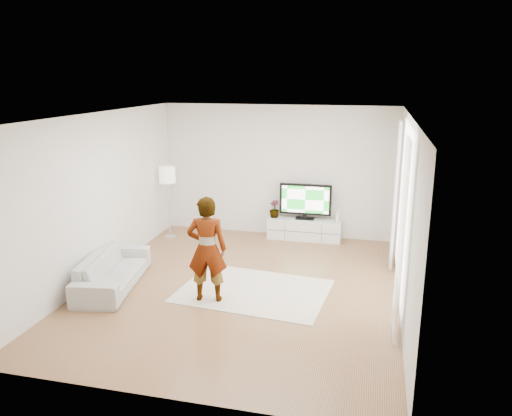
% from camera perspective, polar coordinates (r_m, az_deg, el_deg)
% --- Properties ---
extents(floor, '(6.00, 6.00, 0.00)m').
position_cam_1_polar(floor, '(8.32, -1.68, -9.10)').
color(floor, '#9F6C48').
rests_on(floor, ground).
extents(ceiling, '(6.00, 6.00, 0.00)m').
position_cam_1_polar(ceiling, '(7.62, -1.84, 10.50)').
color(ceiling, white).
rests_on(ceiling, wall_back).
extents(wall_left, '(0.02, 6.00, 2.80)m').
position_cam_1_polar(wall_left, '(8.83, -17.61, 1.21)').
color(wall_left, silver).
rests_on(wall_left, floor).
extents(wall_right, '(0.02, 6.00, 2.80)m').
position_cam_1_polar(wall_right, '(7.61, 16.73, -0.86)').
color(wall_right, silver).
rests_on(wall_right, floor).
extents(wall_back, '(5.00, 0.02, 2.80)m').
position_cam_1_polar(wall_back, '(10.71, 2.47, 4.23)').
color(wall_back, silver).
rests_on(wall_back, floor).
extents(wall_front, '(5.00, 0.02, 2.80)m').
position_cam_1_polar(wall_front, '(5.17, -10.59, -7.98)').
color(wall_front, silver).
rests_on(wall_front, floor).
extents(window, '(0.01, 2.60, 2.50)m').
position_cam_1_polar(window, '(7.89, 16.51, 0.08)').
color(window, white).
rests_on(window, wall_right).
extents(curtain_near, '(0.04, 0.70, 2.60)m').
position_cam_1_polar(curtain_near, '(6.66, 16.24, -3.51)').
color(curtain_near, white).
rests_on(curtain_near, floor).
extents(curtain_far, '(0.04, 0.70, 2.60)m').
position_cam_1_polar(curtain_far, '(9.17, 15.61, 1.53)').
color(curtain_far, white).
rests_on(curtain_far, floor).
extents(media_console, '(1.55, 0.44, 0.44)m').
position_cam_1_polar(media_console, '(10.67, 5.56, -2.42)').
color(media_console, silver).
rests_on(media_console, floor).
extents(television, '(1.09, 0.21, 0.76)m').
position_cam_1_polar(television, '(10.53, 5.67, 0.90)').
color(television, black).
rests_on(television, media_console).
extents(game_console, '(0.08, 0.16, 0.21)m').
position_cam_1_polar(game_console, '(10.51, 9.26, -0.98)').
color(game_console, white).
rests_on(game_console, media_console).
extents(potted_plant, '(0.28, 0.28, 0.38)m').
position_cam_1_polar(potted_plant, '(10.66, 2.11, -0.09)').
color(potted_plant, '#3F7238').
rests_on(potted_plant, media_console).
extents(rug, '(2.49, 1.91, 0.01)m').
position_cam_1_polar(rug, '(8.20, -0.28, -9.44)').
color(rug, beige).
rests_on(rug, floor).
extents(player, '(0.66, 0.49, 1.65)m').
position_cam_1_polar(player, '(7.62, -5.62, -4.70)').
color(player, '#334772').
rests_on(player, rug).
extents(sofa, '(1.06, 2.01, 0.56)m').
position_cam_1_polar(sofa, '(8.62, -16.06, -6.83)').
color(sofa, '#A5A6A1').
rests_on(sofa, floor).
extents(floor_lamp, '(0.34, 0.34, 1.54)m').
position_cam_1_polar(floor_lamp, '(10.64, -10.09, 3.40)').
color(floor_lamp, silver).
rests_on(floor_lamp, floor).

